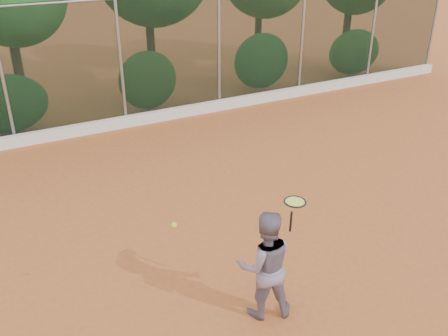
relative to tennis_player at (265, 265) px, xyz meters
name	(u,v)px	position (x,y,z in m)	size (l,w,h in m)	color
ground	(250,254)	(0.57, 1.32, -0.86)	(80.00, 80.00, 0.00)	#AD5728
concrete_curb	(128,121)	(0.57, 8.14, -0.71)	(24.00, 0.20, 0.30)	silver
tennis_player	(265,265)	(0.00, 0.00, 0.00)	(0.84, 0.65, 1.72)	slate
chainlink_fence	(121,60)	(0.57, 8.32, 1.00)	(24.09, 0.09, 3.50)	black
tennis_racket	(295,204)	(0.35, -0.13, 0.98)	(0.38, 0.38, 0.53)	black
tennis_ball_in_flight	(174,225)	(-1.31, 0.12, 1.01)	(0.07, 0.07, 0.07)	#BADE32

